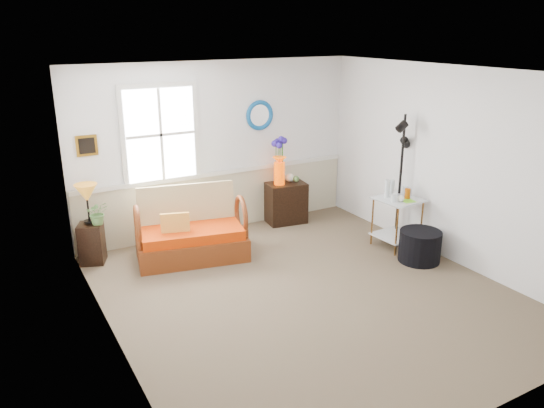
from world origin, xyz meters
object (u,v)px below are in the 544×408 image
cabinet (286,203)px  ottoman (420,246)px  lamp_stand (92,243)px  floor_lamp (400,179)px  loveseat (191,225)px  side_table (397,223)px

cabinet → ottoman: bearing=-62.1°
lamp_stand → floor_lamp: bearing=-18.8°
loveseat → ottoman: 3.14m
loveseat → cabinet: 1.95m
cabinet → side_table: side_table is taller
lamp_stand → side_table: side_table is taller
cabinet → side_table: 1.87m
cabinet → ottoman: (0.80, -2.21, -0.11)m
loveseat → ottoman: (2.66, -1.65, -0.26)m
loveseat → side_table: size_ratio=2.01×
cabinet → ottoman: cabinet is taller
lamp_stand → floor_lamp: size_ratio=0.29×
loveseat → ottoman: size_ratio=2.61×
lamp_stand → ottoman: bearing=-28.9°
loveseat → side_table: 2.94m
floor_lamp → lamp_stand: bearing=163.2°
loveseat → cabinet: bearing=28.7°
side_table → floor_lamp: floor_lamp is taller
floor_lamp → loveseat: bearing=164.8°
loveseat → cabinet: size_ratio=2.22×
lamp_stand → side_table: (3.96, -1.60, 0.09)m
floor_lamp → ottoman: bearing=-106.8°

